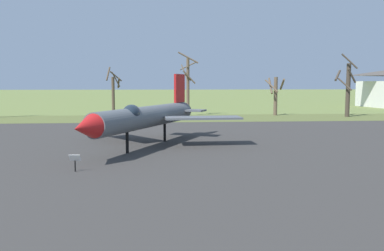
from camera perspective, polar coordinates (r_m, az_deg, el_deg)
The scene contains 8 objects.
asphalt_apron at distance 23.89m, azimuth -12.40°, elevation -6.33°, with size 106.77×57.38×0.05m, color #383533.
grass_verge_strip at distance 58.12m, azimuth -7.84°, elevation 0.95°, with size 166.77×12.00×0.06m, color #5B6432.
jet_fighter_front_left at distance 31.93m, azimuth -6.42°, elevation 1.28°, with size 12.72×16.22×5.84m.
info_placard_front_left at distance 24.15m, azimuth -15.94°, elevation -4.74°, with size 0.64×0.31×1.03m.
bare_tree_center at distance 61.84m, azimuth -10.85°, elevation 4.58°, with size 2.35×2.43×7.41m.
bare_tree_right_of_center at distance 63.36m, azimuth -0.57°, elevation 5.94°, with size 3.16×3.26×9.69m.
bare_tree_far_right at distance 64.33m, azimuth 11.51°, elevation 4.37°, with size 2.93×2.76×5.92m.
bare_tree_backdrop_extra at distance 64.39m, azimuth 20.75°, elevation 5.02°, with size 3.26×3.84×9.25m.
Camera 1 is at (3.23, -5.92, 5.05)m, focal length 38.40 mm.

